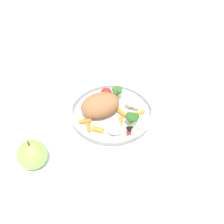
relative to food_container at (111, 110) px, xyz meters
The scene contains 3 objects.
ground_plane 0.03m from the food_container, 31.40° to the right, with size 2.40×2.40×0.00m, color white.
food_container is the anchor object (origin of this frame).
loose_apple 0.21m from the food_container, 66.98° to the right, with size 0.07×0.07×0.08m.
Camera 1 is at (0.49, -0.13, 0.59)m, focal length 50.73 mm.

